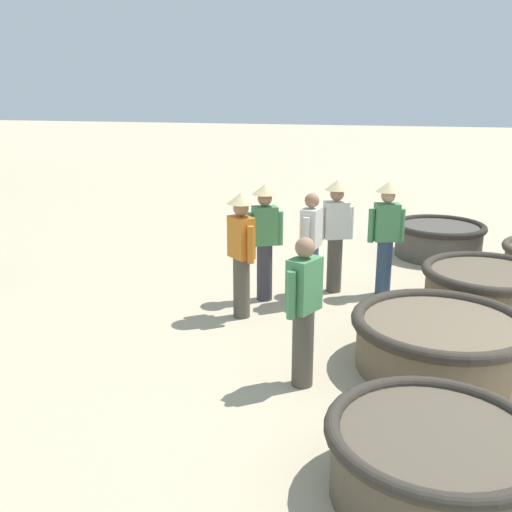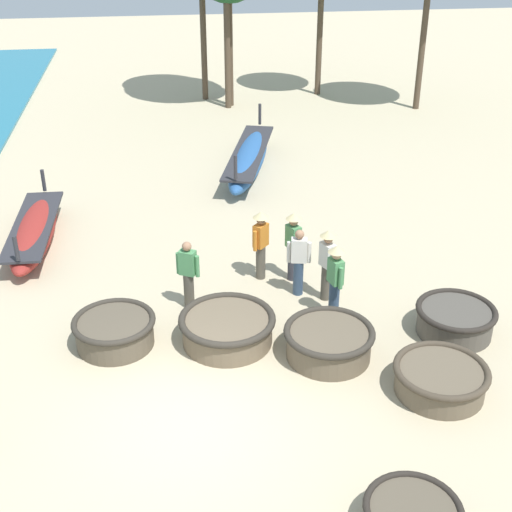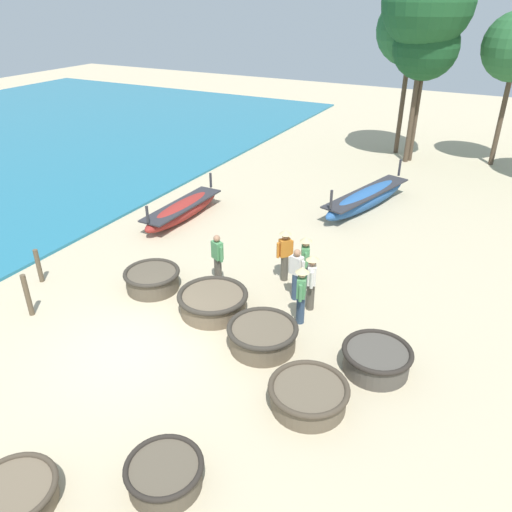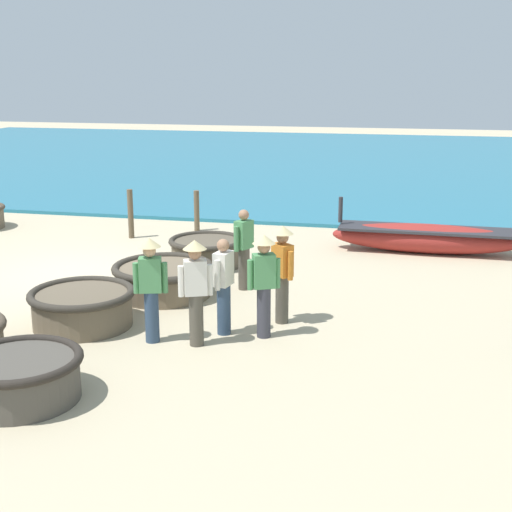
{
  "view_description": "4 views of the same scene",
  "coord_description": "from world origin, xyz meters",
  "px_view_note": "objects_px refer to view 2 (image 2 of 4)",
  "views": [
    {
      "loc": [
        -5.35,
        2.9,
        3.0
      ],
      "look_at": [
        1.61,
        4.47,
        0.93
      ],
      "focal_mm": 42.0,
      "sensor_mm": 36.0,
      "label": 1
    },
    {
      "loc": [
        -0.04,
        -9.43,
        8.23
      ],
      "look_at": [
        1.68,
        4.02,
        0.96
      ],
      "focal_mm": 50.0,
      "sensor_mm": 36.0,
      "label": 2
    },
    {
      "loc": [
        7.19,
        -7.22,
        7.78
      ],
      "look_at": [
        1.16,
        4.25,
        0.86
      ],
      "focal_mm": 35.0,
      "sensor_mm": 36.0,
      "label": 3
    },
    {
      "loc": [
        13.03,
        6.8,
        4.13
      ],
      "look_at": [
        0.95,
        4.07,
        0.88
      ],
      "focal_mm": 50.0,
      "sensor_mm": 36.0,
      "label": 4
    }
  ],
  "objects_px": {
    "coracle_upturned": "(329,342)",
    "fisherman_hauling": "(188,273)",
    "coracle_beside_post": "(455,319)",
    "coracle_nearest": "(440,378)",
    "fisherman_crouching": "(299,260)",
    "fisherman_with_hat": "(335,277)",
    "long_boat_red_hull": "(34,232)",
    "fisherman_standing_right": "(293,242)",
    "fisherman_standing_left": "(261,241)",
    "coracle_far_left": "(227,328)",
    "fisherman_by_coracle": "(327,260)",
    "long_boat_ochre_hull": "(249,159)",
    "coracle_weathered": "(115,330)"
  },
  "relations": [
    {
      "from": "long_boat_ochre_hull",
      "to": "fisherman_hauling",
      "type": "height_order",
      "value": "fisherman_hauling"
    },
    {
      "from": "coracle_nearest",
      "to": "coracle_upturned",
      "type": "bearing_deg",
      "value": 143.21
    },
    {
      "from": "coracle_upturned",
      "to": "fisherman_with_hat",
      "type": "xyz_separation_m",
      "value": [
        0.41,
        1.38,
        0.62
      ]
    },
    {
      "from": "long_boat_red_hull",
      "to": "fisherman_hauling",
      "type": "bearing_deg",
      "value": -42.87
    },
    {
      "from": "coracle_beside_post",
      "to": "fisherman_crouching",
      "type": "relative_size",
      "value": 1.03
    },
    {
      "from": "coracle_weathered",
      "to": "fisherman_with_hat",
      "type": "bearing_deg",
      "value": 5.77
    },
    {
      "from": "coracle_far_left",
      "to": "fisherman_hauling",
      "type": "xyz_separation_m",
      "value": [
        -0.69,
        1.39,
        0.5
      ]
    },
    {
      "from": "coracle_far_left",
      "to": "fisherman_standing_right",
      "type": "relative_size",
      "value": 1.15
    },
    {
      "from": "fisherman_by_coracle",
      "to": "fisherman_hauling",
      "type": "distance_m",
      "value": 2.97
    },
    {
      "from": "long_boat_ochre_hull",
      "to": "long_boat_red_hull",
      "type": "height_order",
      "value": "long_boat_ochre_hull"
    },
    {
      "from": "coracle_weathered",
      "to": "fisherman_crouching",
      "type": "relative_size",
      "value": 1.05
    },
    {
      "from": "coracle_upturned",
      "to": "fisherman_hauling",
      "type": "height_order",
      "value": "fisherman_hauling"
    },
    {
      "from": "coracle_weathered",
      "to": "long_boat_ochre_hull",
      "type": "bearing_deg",
      "value": 67.41
    },
    {
      "from": "long_boat_ochre_hull",
      "to": "fisherman_hauling",
      "type": "distance_m",
      "value": 8.08
    },
    {
      "from": "coracle_far_left",
      "to": "coracle_upturned",
      "type": "relative_size",
      "value": 1.1
    },
    {
      "from": "long_boat_ochre_hull",
      "to": "fisherman_by_coracle",
      "type": "relative_size",
      "value": 3.29
    },
    {
      "from": "coracle_upturned",
      "to": "long_boat_ochre_hull",
      "type": "distance_m",
      "value": 9.89
    },
    {
      "from": "coracle_beside_post",
      "to": "fisherman_standing_left",
      "type": "bearing_deg",
      "value": 142.73
    },
    {
      "from": "fisherman_standing_right",
      "to": "fisherman_standing_left",
      "type": "distance_m",
      "value": 0.73
    },
    {
      "from": "fisherman_crouching",
      "to": "fisherman_with_hat",
      "type": "bearing_deg",
      "value": -60.15
    },
    {
      "from": "coracle_beside_post",
      "to": "long_boat_red_hull",
      "type": "bearing_deg",
      "value": 150.36
    },
    {
      "from": "coracle_upturned",
      "to": "fisherman_crouching",
      "type": "relative_size",
      "value": 1.12
    },
    {
      "from": "fisherman_with_hat",
      "to": "fisherman_standing_left",
      "type": "bearing_deg",
      "value": 125.68
    },
    {
      "from": "coracle_nearest",
      "to": "fisherman_hauling",
      "type": "distance_m",
      "value": 5.55
    },
    {
      "from": "coracle_far_left",
      "to": "fisherman_standing_left",
      "type": "xyz_separation_m",
      "value": [
        0.99,
        2.46,
        0.63
      ]
    },
    {
      "from": "long_boat_red_hull",
      "to": "fisherman_standing_left",
      "type": "height_order",
      "value": "fisherman_standing_left"
    },
    {
      "from": "coracle_nearest",
      "to": "fisherman_with_hat",
      "type": "bearing_deg",
      "value": 116.5
    },
    {
      "from": "fisherman_standing_right",
      "to": "fisherman_hauling",
      "type": "relative_size",
      "value": 1.06
    },
    {
      "from": "coracle_far_left",
      "to": "fisherman_with_hat",
      "type": "relative_size",
      "value": 1.15
    },
    {
      "from": "coracle_beside_post",
      "to": "fisherman_hauling",
      "type": "bearing_deg",
      "value": 162.44
    },
    {
      "from": "coracle_beside_post",
      "to": "fisherman_by_coracle",
      "type": "bearing_deg",
      "value": 144.58
    },
    {
      "from": "coracle_beside_post",
      "to": "coracle_far_left",
      "type": "distance_m",
      "value": 4.59
    },
    {
      "from": "coracle_far_left",
      "to": "fisherman_crouching",
      "type": "height_order",
      "value": "fisherman_crouching"
    },
    {
      "from": "coracle_far_left",
      "to": "coracle_weathered",
      "type": "distance_m",
      "value": 2.22
    },
    {
      "from": "coracle_beside_post",
      "to": "long_boat_ochre_hull",
      "type": "bearing_deg",
      "value": 108.0
    },
    {
      "from": "coracle_upturned",
      "to": "long_boat_red_hull",
      "type": "bearing_deg",
      "value": 138.45
    },
    {
      "from": "coracle_upturned",
      "to": "fisherman_by_coracle",
      "type": "relative_size",
      "value": 1.05
    },
    {
      "from": "coracle_upturned",
      "to": "fisherman_by_coracle",
      "type": "distance_m",
      "value": 2.22
    },
    {
      "from": "coracle_far_left",
      "to": "coracle_nearest",
      "type": "xyz_separation_m",
      "value": [
        3.63,
        -2.04,
        -0.03
      ]
    },
    {
      "from": "coracle_far_left",
      "to": "fisherman_crouching",
      "type": "xyz_separation_m",
      "value": [
        1.72,
        1.65,
        0.5
      ]
    },
    {
      "from": "fisherman_standing_right",
      "to": "long_boat_red_hull",
      "type": "bearing_deg",
      "value": 157.44
    },
    {
      "from": "coracle_nearest",
      "to": "long_boat_red_hull",
      "type": "height_order",
      "value": "long_boat_red_hull"
    },
    {
      "from": "fisherman_standing_left",
      "to": "fisherman_hauling",
      "type": "xyz_separation_m",
      "value": [
        -1.68,
        -1.06,
        -0.12
      ]
    },
    {
      "from": "coracle_beside_post",
      "to": "fisherman_crouching",
      "type": "xyz_separation_m",
      "value": [
        -2.87,
        1.92,
        0.51
      ]
    },
    {
      "from": "coracle_beside_post",
      "to": "coracle_weathered",
      "type": "relative_size",
      "value": 0.99
    },
    {
      "from": "fisherman_crouching",
      "to": "fisherman_hauling",
      "type": "bearing_deg",
      "value": -173.99
    },
    {
      "from": "fisherman_standing_right",
      "to": "coracle_beside_post",
      "type": "bearing_deg",
      "value": -41.81
    },
    {
      "from": "fisherman_standing_left",
      "to": "fisherman_standing_right",
      "type": "bearing_deg",
      "value": -12.56
    },
    {
      "from": "coracle_weathered",
      "to": "coracle_upturned",
      "type": "bearing_deg",
      "value": -12.71
    },
    {
      "from": "coracle_beside_post",
      "to": "coracle_nearest",
      "type": "xyz_separation_m",
      "value": [
        -0.95,
        -1.76,
        -0.03
      ]
    }
  ]
}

